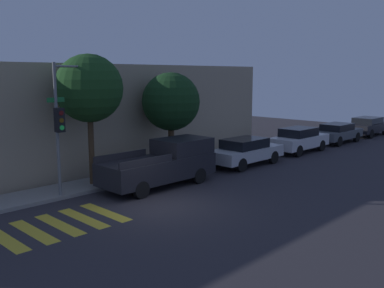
{
  "coord_description": "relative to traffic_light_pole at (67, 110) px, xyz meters",
  "views": [
    {
      "loc": [
        -9.8,
        -11.32,
        4.72
      ],
      "look_at": [
        3.86,
        2.1,
        1.6
      ],
      "focal_mm": 40.0,
      "sensor_mm": 36.0,
      "label": 1
    }
  ],
  "objects": [
    {
      "name": "ground_plane",
      "position": [
        1.61,
        -3.37,
        -3.4
      ],
      "size": [
        60.0,
        60.0,
        0.0
      ],
      "primitive_type": "plane",
      "color": "#2D2B30"
    },
    {
      "name": "sidewalk",
      "position": [
        1.61,
        0.8,
        -3.33
      ],
      "size": [
        26.0,
        1.94,
        0.14
      ],
      "primitive_type": "cube",
      "color": "gray",
      "rests_on": "ground"
    },
    {
      "name": "building_row",
      "position": [
        1.61,
        5.17,
        -0.8
      ],
      "size": [
        26.0,
        6.0,
        5.21
      ],
      "primitive_type": "cube",
      "color": "gray",
      "rests_on": "ground"
    },
    {
      "name": "crosswalk",
      "position": [
        -1.88,
        -2.57,
        -3.4
      ],
      "size": [
        3.89,
        2.6,
        0.0
      ],
      "color": "gold",
      "rests_on": "ground"
    },
    {
      "name": "traffic_light_pole",
      "position": [
        0.0,
        0.0,
        0.0
      ],
      "size": [
        2.16,
        0.56,
        5.17
      ],
      "color": "slate",
      "rests_on": "ground"
    },
    {
      "name": "pickup_truck",
      "position": [
        3.73,
        -1.27,
        -2.44
      ],
      "size": [
        5.22,
        1.94,
        1.93
      ],
      "color": "black",
      "rests_on": "ground"
    },
    {
      "name": "sedan_near_corner",
      "position": [
        9.46,
        -1.27,
        -2.64
      ],
      "size": [
        4.49,
        1.81,
        1.43
      ],
      "color": "#B7BABF",
      "rests_on": "ground"
    },
    {
      "name": "sedan_middle",
      "position": [
        14.81,
        -1.27,
        -2.61
      ],
      "size": [
        4.38,
        1.75,
        1.52
      ],
      "color": "silver",
      "rests_on": "ground"
    },
    {
      "name": "sedan_far_end",
      "position": [
        19.92,
        -1.27,
        -2.67
      ],
      "size": [
        4.44,
        1.75,
        1.36
      ],
      "color": "#4C5156",
      "rests_on": "ground"
    },
    {
      "name": "sedan_tail_of_row",
      "position": [
        25.06,
        -1.27,
        -2.64
      ],
      "size": [
        4.47,
        1.83,
        1.43
      ],
      "color": "black",
      "rests_on": "ground"
    },
    {
      "name": "tree_near_corner",
      "position": [
        1.44,
        0.7,
        0.74
      ],
      "size": [
        2.81,
        2.81,
        5.57
      ],
      "color": "#42301E",
      "rests_on": "ground"
    },
    {
      "name": "tree_midblock",
      "position": [
        6.0,
        0.7,
        -0.01
      ],
      "size": [
        2.84,
        2.84,
        4.83
      ],
      "color": "#4C3823",
      "rests_on": "ground"
    }
  ]
}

